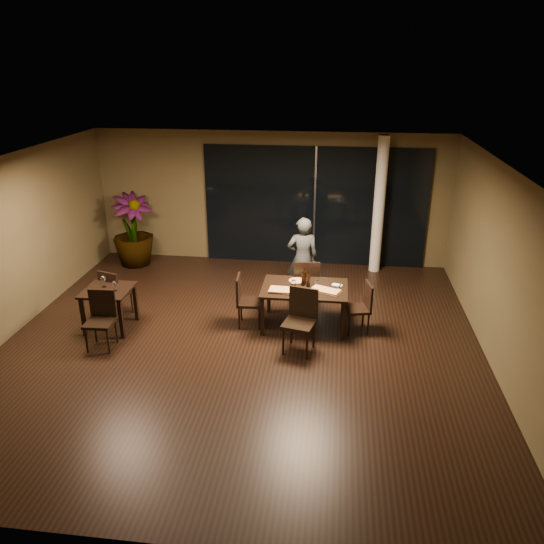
{
  "coord_description": "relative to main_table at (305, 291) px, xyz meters",
  "views": [
    {
      "loc": [
        1.48,
        -7.68,
        4.52
      ],
      "look_at": [
        0.43,
        0.71,
        1.05
      ],
      "focal_mm": 35.0,
      "sensor_mm": 36.0,
      "label": 1
    }
  ],
  "objects": [
    {
      "name": "window_panel",
      "position": [
        0.0,
        3.16,
        0.67
      ],
      "size": [
        5.0,
        0.06,
        2.7
      ],
      "primitive_type": "cube",
      "color": "black",
      "rests_on": "ground"
    },
    {
      "name": "wall_back",
      "position": [
        -1.0,
        3.25,
        0.82
      ],
      "size": [
        8.0,
        0.1,
        3.0
      ],
      "primitive_type": "cube",
      "color": "brown",
      "rests_on": "ground"
    },
    {
      "name": "chair_main_far",
      "position": [
        -0.0,
        0.63,
        -0.1
      ],
      "size": [
        0.52,
        0.52,
        1.03
      ],
      "rotation": [
        0.0,
        0.0,
        3.24
      ],
      "color": "black",
      "rests_on": "ground"
    },
    {
      "name": "chair_main_near",
      "position": [
        -0.0,
        -0.8,
        -0.09
      ],
      "size": [
        0.59,
        0.59,
        1.05
      ],
      "rotation": [
        0.0,
        0.0,
        -0.24
      ],
      "color": "black",
      "rests_on": "ground"
    },
    {
      "name": "potted_plant",
      "position": [
        -4.09,
        2.55,
        0.15
      ],
      "size": [
        1.27,
        1.27,
        1.65
      ],
      "primitive_type": "imported",
      "rotation": [
        0.0,
        0.0,
        0.74
      ],
      "color": "#1F521B",
      "rests_on": "ground"
    },
    {
      "name": "wall_front",
      "position": [
        -1.0,
        -4.85,
        0.82
      ],
      "size": [
        8.0,
        0.1,
        3.0
      ],
      "primitive_type": "cube",
      "color": "brown",
      "rests_on": "ground"
    },
    {
      "name": "main_table",
      "position": [
        0.0,
        0.0,
        0.0
      ],
      "size": [
        1.5,
        1.0,
        0.75
      ],
      "color": "black",
      "rests_on": "ground"
    },
    {
      "name": "wall_right",
      "position": [
        3.05,
        -0.8,
        0.82
      ],
      "size": [
        0.1,
        8.0,
        3.0
      ],
      "primitive_type": "cube",
      "color": "brown",
      "rests_on": "ground"
    },
    {
      "name": "tumbler_left",
      "position": [
        -0.2,
        0.07,
        0.12
      ],
      "size": [
        0.08,
        0.08,
        0.09
      ],
      "primitive_type": "cylinder",
      "color": "white",
      "rests_on": "main_table"
    },
    {
      "name": "napkin_far",
      "position": [
        0.56,
        0.15,
        0.08
      ],
      "size": [
        0.2,
        0.15,
        0.01
      ],
      "primitive_type": "cube",
      "rotation": [
        0.0,
        0.0,
        -0.31
      ],
      "color": "white",
      "rests_on": "main_table"
    },
    {
      "name": "chair_side_near",
      "position": [
        -3.28,
        -1.1,
        -0.14
      ],
      "size": [
        0.46,
        0.46,
        0.96
      ],
      "rotation": [
        0.0,
        0.0,
        0.04
      ],
      "color": "black",
      "rests_on": "ground"
    },
    {
      "name": "chair_main_left",
      "position": [
        -1.05,
        -0.09,
        -0.15
      ],
      "size": [
        0.47,
        0.47,
        0.94
      ],
      "rotation": [
        0.0,
        0.0,
        1.64
      ],
      "color": "black",
      "rests_on": "ground"
    },
    {
      "name": "side_napkin",
      "position": [
        -3.32,
        -0.73,
        0.08
      ],
      "size": [
        0.2,
        0.15,
        0.01
      ],
      "primitive_type": "cube",
      "rotation": [
        0.0,
        0.0,
        -0.26
      ],
      "color": "white",
      "rests_on": "side_table"
    },
    {
      "name": "pizza_board_left",
      "position": [
        -0.31,
        -0.21,
        0.08
      ],
      "size": [
        0.62,
        0.37,
        0.01
      ],
      "primitive_type": "cube",
      "rotation": [
        0.0,
        0.0,
        -0.13
      ],
      "color": "#402514",
      "rests_on": "main_table"
    },
    {
      "name": "wall_left",
      "position": [
        -5.05,
        -0.8,
        0.82
      ],
      "size": [
        0.1,
        8.0,
        3.0
      ],
      "primitive_type": "cube",
      "color": "brown",
      "rests_on": "ground"
    },
    {
      "name": "napkin_near",
      "position": [
        0.51,
        -0.08,
        0.08
      ],
      "size": [
        0.2,
        0.14,
        0.01
      ],
      "primitive_type": "cube",
      "rotation": [
        0.0,
        0.0,
        0.22
      ],
      "color": "white",
      "rests_on": "main_table"
    },
    {
      "name": "bottle_b",
      "position": [
        0.06,
        0.04,
        0.23
      ],
      "size": [
        0.07,
        0.07,
        0.3
      ],
      "primitive_type": null,
      "color": "black",
      "rests_on": "main_table"
    },
    {
      "name": "wine_glass_b",
      "position": [
        -3.24,
        -0.55,
        0.16
      ],
      "size": [
        0.08,
        0.08,
        0.17
      ],
      "primitive_type": null,
      "color": "white",
      "rests_on": "side_table"
    },
    {
      "name": "side_table",
      "position": [
        -3.4,
        -0.5,
        -0.05
      ],
      "size": [
        0.8,
        0.8,
        0.75
      ],
      "color": "black",
      "rests_on": "ground"
    },
    {
      "name": "bottle_a",
      "position": [
        -0.04,
        0.08,
        0.21
      ],
      "size": [
        0.06,
        0.06,
        0.28
      ],
      "primitive_type": null,
      "color": "black",
      "rests_on": "main_table"
    },
    {
      "name": "column",
      "position": [
        1.4,
        2.85,
        0.82
      ],
      "size": [
        0.24,
        0.24,
        3.0
      ],
      "primitive_type": "cylinder",
      "color": "white",
      "rests_on": "ground"
    },
    {
      "name": "tumbler_right",
      "position": [
        0.19,
        0.1,
        0.12
      ],
      "size": [
        0.08,
        0.08,
        0.1
      ],
      "primitive_type": "cylinder",
      "color": "white",
      "rests_on": "main_table"
    },
    {
      "name": "wine_glass_a",
      "position": [
        -3.5,
        -0.42,
        0.17
      ],
      "size": [
        0.09,
        0.09,
        0.2
      ],
      "primitive_type": null,
      "color": "white",
      "rests_on": "side_table"
    },
    {
      "name": "oblong_pizza_left",
      "position": [
        -0.31,
        -0.21,
        0.1
      ],
      "size": [
        0.55,
        0.27,
        0.02
      ],
      "primitive_type": null,
      "rotation": [
        0.0,
        0.0,
        -0.04
      ],
      "color": "#690C09",
      "rests_on": "pizza_board_left"
    },
    {
      "name": "bottle_c",
      "position": [
        -0.02,
        0.14,
        0.24
      ],
      "size": [
        0.07,
        0.07,
        0.32
      ],
      "primitive_type": null,
      "color": "black",
      "rests_on": "main_table"
    },
    {
      "name": "pizza_board_right",
      "position": [
        0.37,
        -0.13,
        0.08
      ],
      "size": [
        0.59,
        0.46,
        0.01
      ],
      "primitive_type": "cube",
      "rotation": [
        0.0,
        0.0,
        -0.43
      ],
      "color": "#4D3218",
      "rests_on": "main_table"
    },
    {
      "name": "chair_main_right",
      "position": [
        1.0,
        -0.06,
        -0.17
      ],
      "size": [
        0.5,
        0.5,
        0.9
      ],
      "rotation": [
        0.0,
        0.0,
        -1.34
      ],
      "color": "black",
      "rests_on": "ground"
    },
    {
      "name": "ceiling",
      "position": [
        -1.0,
        -0.8,
        2.34
      ],
      "size": [
        8.0,
        8.0,
        0.04
      ],
      "primitive_type": "cube",
      "color": "silver",
      "rests_on": "wall_back"
    },
    {
      "name": "chair_side_far",
      "position": [
        -3.5,
        -0.07,
        -0.16
      ],
      "size": [
        0.54,
        0.54,
        0.93
      ],
      "rotation": [
        0.0,
        0.0,
        2.84
      ],
      "color": "black",
      "rests_on": "ground"
    },
    {
      "name": "round_pizza",
      "position": [
        -0.16,
        0.25,
        0.08
      ],
      "size": [
        0.27,
        0.27,
        0.01
      ],
      "primitive_type": "cylinder",
      "color": "#AB3713",
      "rests_on": "main_table"
    },
    {
      "name": "ground",
      "position": [
        -1.0,
        -0.8,
        -0.68
      ],
      "size": [
        8.0,
        8.0,
        0.0
      ],
      "primitive_type": "plane",
      "color": "black",
      "rests_on": "ground"
    },
    {
      "name": "oblong_pizza_right",
      "position": [
        0.37,
        -0.13,
        0.1
      ],
      "size": [
        0.52,
        0.38,
        0.02
      ],
      "primitive_type": null,
      "rotation": [
        0.0,
        0.0,
        -0.4
      ],
      "color": "#691B09",
      "rests_on": "pizza_board_right"
    },
    {
      "name": "diner",
      "position": [
        -0.12,
        1.19,
        0.16
      ],
      "size": [
        0.61,
        0.46,
        1.67
      ],
      "primitive_type": "imported",
      "rotation": [
        0.0,
        0.0,
        3.29
      ],
      "color": "#2D3032",
      "rests_on": "ground"
    }
  ]
}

